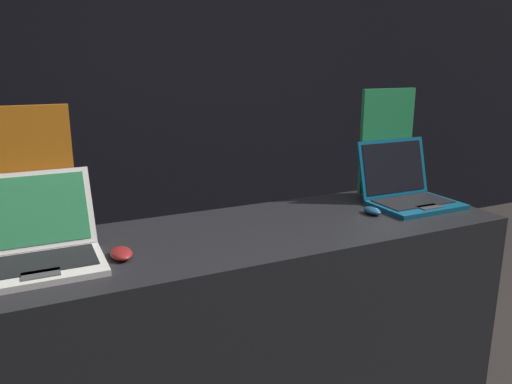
# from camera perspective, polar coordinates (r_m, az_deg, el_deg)

# --- Properties ---
(wall_back) EXTENTS (8.00, 0.05, 2.80)m
(wall_back) POSITION_cam_1_polar(r_m,az_deg,el_deg) (3.62, -13.13, 13.00)
(wall_back) COLOR black
(wall_back) RESTS_ON ground_plane
(display_counter) EXTENTS (2.03, 0.65, 0.85)m
(display_counter) POSITION_cam_1_polar(r_m,az_deg,el_deg) (2.13, 0.07, -15.17)
(display_counter) COLOR black
(display_counter) RESTS_ON ground_plane
(laptop_front) EXTENTS (0.39, 0.39, 0.27)m
(laptop_front) POSITION_cam_1_polar(r_m,az_deg,el_deg) (1.76, -23.75, -5.49)
(laptop_front) COLOR silver
(laptop_front) RESTS_ON display_counter
(mouse_front) EXTENTS (0.07, 0.12, 0.03)m
(mouse_front) POSITION_cam_1_polar(r_m,az_deg,el_deg) (1.73, -15.16, -6.77)
(mouse_front) COLOR maroon
(mouse_front) RESTS_ON display_counter
(promo_stand_front) EXTENTS (0.31, 0.07, 0.49)m
(promo_stand_front) POSITION_cam_1_polar(r_m,az_deg,el_deg) (1.93, -24.55, 1.40)
(promo_stand_front) COLOR black
(promo_stand_front) RESTS_ON display_counter
(laptop_back) EXTENTS (0.38, 0.34, 0.28)m
(laptop_back) POSITION_cam_1_polar(r_m,az_deg,el_deg) (2.38, 16.85, 0.25)
(laptop_back) COLOR #0F5170
(laptop_back) RESTS_ON display_counter
(mouse_back) EXTENTS (0.06, 0.09, 0.03)m
(mouse_back) POSITION_cam_1_polar(r_m,az_deg,el_deg) (2.19, 13.13, -2.10)
(mouse_back) COLOR navy
(mouse_back) RESTS_ON display_counter
(promo_stand_back) EXTENTS (0.30, 0.07, 0.51)m
(promo_stand_back) POSITION_cam_1_polar(r_m,az_deg,el_deg) (2.47, 14.64, 5.18)
(promo_stand_back) COLOR black
(promo_stand_back) RESTS_ON display_counter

